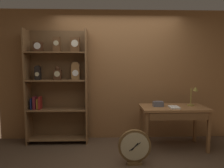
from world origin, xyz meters
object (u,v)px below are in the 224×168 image
bookshelf (57,85)px  open_repair_manual (174,107)px  round_clock_large (135,147)px  desk_lamp (194,94)px  workbench (174,112)px  toolbox_small (158,104)px

bookshelf → open_repair_manual: bearing=-12.5°
round_clock_large → desk_lamp: bearing=28.7°
open_repair_manual → workbench: bearing=74.9°
open_repair_manual → round_clock_large: bearing=-145.9°
bookshelf → open_repair_manual: (2.13, -0.47, -0.36)m
desk_lamp → open_repair_manual: 0.47m
bookshelf → workbench: size_ratio=1.86×
workbench → desk_lamp: desk_lamp is taller
desk_lamp → round_clock_large: (-1.17, -0.64, -0.70)m
workbench → desk_lamp: 0.50m
desk_lamp → open_repair_manual: bearing=-160.7°
toolbox_small → desk_lamp: bearing=1.1°
bookshelf → workbench: bookshelf is taller
workbench → toolbox_small: (-0.27, 0.04, 0.14)m
toolbox_small → round_clock_large: toolbox_small is taller
bookshelf → desk_lamp: (2.54, -0.33, -0.15)m
open_repair_manual → round_clock_large: size_ratio=0.41×
bookshelf → toolbox_small: bearing=-10.3°
workbench → bookshelf: bearing=169.8°
bookshelf → desk_lamp: size_ratio=5.81×
desk_lamp → round_clock_large: 1.51m
desk_lamp → toolbox_small: (-0.65, -0.01, -0.17)m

